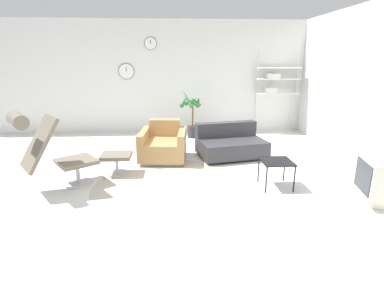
{
  "coord_description": "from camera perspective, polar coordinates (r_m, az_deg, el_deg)",
  "views": [
    {
      "loc": [
        -0.16,
        -4.53,
        1.85
      ],
      "look_at": [
        0.12,
        0.04,
        0.55
      ],
      "focal_mm": 28.0,
      "sensor_mm": 36.0,
      "label": 1
    }
  ],
  "objects": [
    {
      "name": "ground_plane",
      "position": [
        4.89,
        -1.35,
        -6.38
      ],
      "size": [
        12.0,
        12.0,
        0.0
      ],
      "primitive_type": "plane",
      "color": "silver"
    },
    {
      "name": "wall_back",
      "position": [
        7.82,
        -2.35,
        12.53
      ],
      "size": [
        12.0,
        0.09,
        2.8
      ],
      "color": "silver",
      "rests_on": "ground_plane"
    },
    {
      "name": "round_rug",
      "position": [
        4.56,
        -3.5,
        -8.07
      ],
      "size": [
        2.43,
        2.43,
        0.01
      ],
      "color": "#BCB29E",
      "rests_on": "ground_plane"
    },
    {
      "name": "lounge_chair",
      "position": [
        4.67,
        -25.68,
        -0.36
      ],
      "size": [
        1.14,
        1.03,
        1.18
      ],
      "rotation": [
        0.0,
        0.0,
        -0.93
      ],
      "color": "#BCBCC1",
      "rests_on": "ground_plane"
    },
    {
      "name": "ottoman",
      "position": [
        5.11,
        -14.18,
        -2.82
      ],
      "size": [
        0.49,
        0.41,
        0.35
      ],
      "color": "#BCBCC1",
      "rests_on": "ground_plane"
    },
    {
      "name": "armchair_red",
      "position": [
        5.72,
        -5.47,
        -0.3
      ],
      "size": [
        0.91,
        0.98,
        0.71
      ],
      "rotation": [
        0.0,
        0.0,
        3.06
      ],
      "color": "silver",
      "rests_on": "ground_plane"
    },
    {
      "name": "couch_low",
      "position": [
        5.92,
        7.34,
        -0.15
      ],
      "size": [
        1.39,
        1.06,
        0.63
      ],
      "rotation": [
        0.0,
        0.0,
        3.34
      ],
      "color": "black",
      "rests_on": "ground_plane"
    },
    {
      "name": "side_table",
      "position": [
        4.59,
        15.82,
        -3.56
      ],
      "size": [
        0.45,
        0.45,
        0.41
      ],
      "color": "black",
      "rests_on": "ground_plane"
    },
    {
      "name": "crt_television",
      "position": [
        4.61,
        32.75,
        -5.91
      ],
      "size": [
        0.63,
        0.65,
        0.61
      ],
      "rotation": [
        0.0,
        0.0,
        1.35
      ],
      "color": "beige",
      "rests_on": "ground_plane"
    },
    {
      "name": "potted_plant",
      "position": [
        7.25,
        -0.02,
        5.8
      ],
      "size": [
        0.56,
        0.6,
        1.18
      ],
      "color": "#333338",
      "rests_on": "ground_plane"
    },
    {
      "name": "shelf_unit",
      "position": [
        7.97,
        15.58,
        11.23
      ],
      "size": [
        1.09,
        0.28,
        2.07
      ],
      "color": "#BCBCC1",
      "rests_on": "ground_plane"
    }
  ]
}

